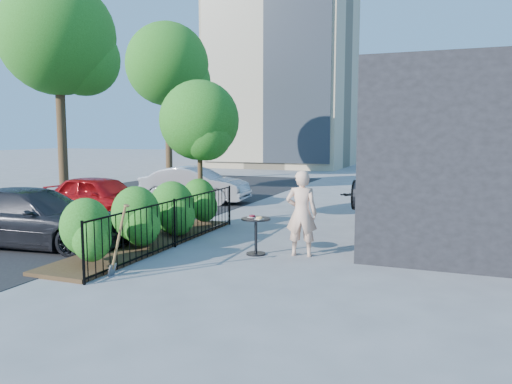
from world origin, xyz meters
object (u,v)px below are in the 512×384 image
at_px(car_darkgrey, 34,217).
at_px(patio_tree, 201,125).
at_px(car_red, 101,197).
at_px(shovel, 117,244).
at_px(woman, 302,213).
at_px(street_tree_near, 58,44).
at_px(cafe_table, 256,229).
at_px(car_silver, 195,185).
at_px(street_tree_far, 168,69).

bearing_deg(car_darkgrey, patio_tree, -40.32).
relative_size(car_red, car_darkgrey, 0.86).
xyz_separation_m(car_red, car_darkgrey, (0.84, -3.41, -0.01)).
bearing_deg(shovel, woman, 45.64).
height_order(woman, car_red, woman).
distance_m(street_tree_near, shovel, 13.17).
height_order(cafe_table, car_red, car_red).
relative_size(woman, car_red, 0.46).
relative_size(shovel, car_darkgrey, 0.30).
height_order(cafe_table, shovel, shovel).
height_order(cafe_table, car_silver, car_silver).
bearing_deg(car_darkgrey, cafe_table, -86.99).
height_order(street_tree_far, car_red, street_tree_far).
height_order(cafe_table, woman, woman).
height_order(patio_tree, car_red, patio_tree).
bearing_deg(street_tree_far, shovel, -62.04).
distance_m(street_tree_far, shovel, 19.27).
bearing_deg(shovel, car_darkgrey, 157.08).
bearing_deg(street_tree_far, street_tree_near, -90.00).
relative_size(street_tree_near, car_darkgrey, 1.85).
bearing_deg(woman, car_red, -25.18).
bearing_deg(car_silver, cafe_table, -147.49).
relative_size(shovel, car_silver, 0.34).
bearing_deg(cafe_table, car_darkgrey, -168.36).
bearing_deg(car_silver, street_tree_near, 92.90).
distance_m(street_tree_near, street_tree_far, 8.00).
xyz_separation_m(woman, car_red, (-6.75, 2.14, -0.24)).
relative_size(street_tree_near, woman, 4.62).
height_order(car_red, car_silver, car_silver).
bearing_deg(shovel, car_silver, 109.89).
bearing_deg(car_silver, shovel, -164.45).
distance_m(woman, car_silver, 8.68).
height_order(street_tree_far, woman, street_tree_far).
distance_m(car_red, car_silver, 4.33).
height_order(woman, car_darkgrey, woman).
bearing_deg(street_tree_near, patio_tree, -22.57).
xyz_separation_m(patio_tree, car_red, (-3.16, -0.35, -2.11)).
bearing_deg(cafe_table, street_tree_far, 126.66).
relative_size(street_tree_near, car_silver, 2.07).
relative_size(patio_tree, woman, 2.20).
distance_m(cafe_table, car_darkgrey, 5.10).
xyz_separation_m(patio_tree, street_tree_far, (-7.70, 11.20, 3.15)).
relative_size(street_tree_far, woman, 4.62).
distance_m(shovel, car_red, 6.34).
xyz_separation_m(patio_tree, shovel, (0.98, -5.16, -2.17)).
bearing_deg(street_tree_near, street_tree_far, 90.00).
height_order(shovel, car_red, shovel).
relative_size(cafe_table, shovel, 0.61).
bearing_deg(patio_tree, street_tree_far, 124.51).
distance_m(patio_tree, car_darkgrey, 4.90).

